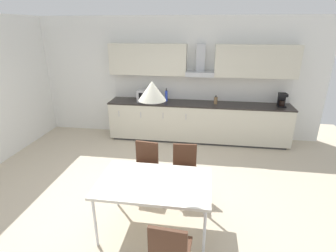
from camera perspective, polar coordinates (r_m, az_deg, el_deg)
The scene contains 14 objects.
ground_plane at distance 4.62m, azimuth -5.60°, elevation -13.95°, with size 9.27×7.85×0.02m, color beige.
wall_back at distance 6.52m, azimuth -0.41°, elevation 10.36°, with size 7.41×0.10×2.86m, color white.
kitchen_counter at distance 6.35m, azimuth 6.48°, elevation 0.94°, with size 4.25×0.66×0.93m.
backsplash_tile at distance 6.43m, azimuth 6.87°, elevation 8.21°, with size 4.23×0.02×0.58m, color silver.
upper_wall_cabinets at distance 6.16m, azimuth 7.09°, elevation 13.98°, with size 4.23×0.40×0.70m.
microwave at distance 6.31m, azimuth -4.37°, elevation 6.64°, with size 0.48×0.35×0.28m.
coffee_maker at distance 6.41m, azimuth 23.56°, elevation 5.26°, with size 0.18×0.19×0.30m.
bottle_blue at distance 6.29m, azimuth -0.37°, elevation 6.60°, with size 0.06×0.06×0.31m.
bottle_brown at distance 6.18m, azimuth 10.34°, elevation 5.51°, with size 0.08×0.08×0.20m.
dining_table at distance 3.47m, azimuth -3.03°, elevation -12.60°, with size 1.46×0.93×0.75m.
chair_far_left at distance 4.33m, azimuth -4.96°, elevation -8.05°, with size 0.44×0.44×0.87m.
chair_near_right at distance 2.90m, azimuth 0.34°, elevation -25.22°, with size 0.43×0.43×0.87m.
chair_far_right at distance 4.24m, azimuth 3.60°, elevation -8.68°, with size 0.43×0.43×0.87m.
pendant_lamp at distance 2.98m, azimuth -3.48°, elevation 7.65°, with size 0.32×0.32×0.22m, color silver.
Camera 1 is at (0.99, -3.66, 2.62)m, focal length 28.00 mm.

